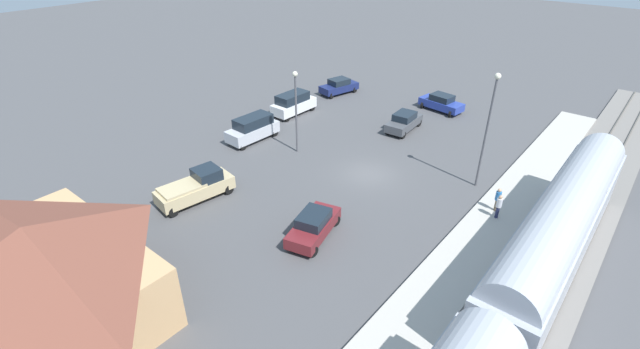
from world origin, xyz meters
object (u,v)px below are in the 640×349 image
(pedestrian_on_platform, at_px, (499,205))
(light_pole_near_platform, at_px, (489,119))
(pedestrian_waiting_far, at_px, (498,198))
(sedan_navy, at_px, (339,86))
(sedan_charcoal, at_px, (404,122))
(sedan_blue, at_px, (441,103))
(station_building, at_px, (39,273))
(suv_silver, at_px, (253,128))
(sedan_maroon, at_px, (314,225))
(pickup_tan, at_px, (196,187))
(suv_white, at_px, (293,103))
(light_pole_lot_center, at_px, (296,102))

(pedestrian_on_platform, height_order, light_pole_near_platform, light_pole_near_platform)
(pedestrian_waiting_far, relative_size, sedan_navy, 0.36)
(sedan_charcoal, xyz_separation_m, sedan_blue, (-0.49, -6.81, 0.00))
(station_building, relative_size, suv_silver, 2.37)
(sedan_maroon, distance_m, pickup_tan, 9.40)
(sedan_blue, bearing_deg, suv_white, 42.67)
(suv_silver, relative_size, light_pole_lot_center, 0.70)
(sedan_navy, relative_size, light_pole_near_platform, 0.56)
(sedan_charcoal, height_order, pickup_tan, pickup_tan)
(sedan_charcoal, bearing_deg, sedan_blue, -94.11)
(pickup_tan, xyz_separation_m, light_pole_lot_center, (-0.45, -10.12, 3.47))
(pedestrian_on_platform, xyz_separation_m, light_pole_lot_center, (17.01, 0.74, 3.22))
(pedestrian_on_platform, relative_size, pedestrian_waiting_far, 1.00)
(station_building, distance_m, light_pole_lot_center, 21.65)
(suv_white, bearing_deg, light_pole_lot_center, 134.41)
(station_building, relative_size, sedan_navy, 2.45)
(pickup_tan, relative_size, sedan_navy, 1.17)
(pedestrian_waiting_far, xyz_separation_m, sedan_maroon, (7.91, 9.70, -0.40))
(pedestrian_on_platform, bearing_deg, sedan_navy, -29.78)
(pedestrian_on_platform, height_order, suv_silver, suv_silver)
(sedan_navy, bearing_deg, sedan_charcoal, 158.79)
(sedan_navy, bearing_deg, pedestrian_on_platform, 150.22)
(pedestrian_on_platform, distance_m, sedan_charcoal, 15.15)
(pedestrian_waiting_far, bearing_deg, suv_silver, 6.18)
(light_pole_near_platform, bearing_deg, pedestrian_on_platform, 128.35)
(pickup_tan, bearing_deg, light_pole_lot_center, -92.56)
(pedestrian_waiting_far, bearing_deg, pickup_tan, 34.25)
(suv_white, bearing_deg, pickup_tan, 108.84)
(sedan_charcoal, bearing_deg, light_pole_near_platform, 149.95)
(station_building, xyz_separation_m, sedan_maroon, (-5.77, -13.21, -2.04))
(suv_silver, height_order, sedan_charcoal, suv_silver)
(suv_silver, distance_m, sedan_charcoal, 14.13)
(pedestrian_waiting_far, distance_m, sedan_navy, 25.95)
(station_building, height_order, pedestrian_on_platform, station_building)
(sedan_maroon, height_order, suv_silver, suv_silver)
(pedestrian_on_platform, height_order, sedan_blue, pedestrian_on_platform)
(pickup_tan, distance_m, light_pole_near_platform, 21.01)
(pickup_tan, xyz_separation_m, sedan_navy, (5.66, -24.10, -0.15))
(pickup_tan, xyz_separation_m, sedan_blue, (-5.76, -26.66, -0.15))
(station_building, height_order, pedestrian_waiting_far, station_building)
(sedan_navy, bearing_deg, light_pole_lot_center, 113.64)
(sedan_maroon, relative_size, sedan_blue, 1.02)
(sedan_maroon, height_order, pickup_tan, pickup_tan)
(sedan_maroon, height_order, light_pole_near_platform, light_pole_near_platform)
(sedan_maroon, xyz_separation_m, pickup_tan, (9.20, 1.94, 0.15))
(suv_silver, xyz_separation_m, pickup_tan, (-4.17, 9.34, -0.12))
(suv_white, height_order, sedan_blue, suv_white)
(station_building, xyz_separation_m, pedestrian_waiting_far, (-13.67, -22.91, -1.64))
(sedan_charcoal, distance_m, sedan_navy, 11.73)
(suv_silver, bearing_deg, station_building, 110.25)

